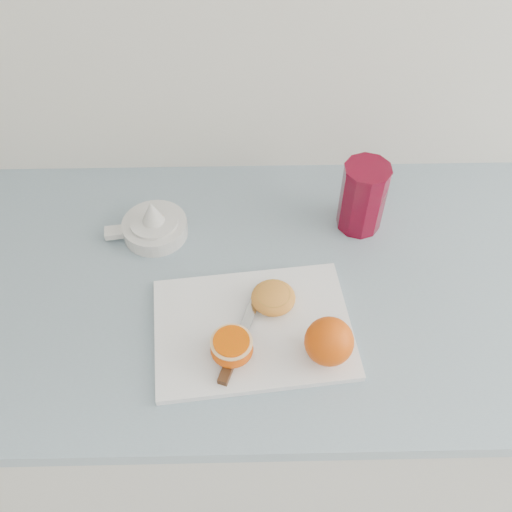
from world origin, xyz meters
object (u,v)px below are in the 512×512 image
(half_orange, at_px, (232,348))
(citrus_juicer, at_px, (154,225))
(cutting_board, at_px, (253,328))
(red_tumbler, at_px, (362,199))
(counter, at_px, (264,392))

(half_orange, relative_size, citrus_juicer, 0.44)
(cutting_board, distance_m, citrus_juicer, 0.29)
(citrus_juicer, xyz_separation_m, red_tumbler, (0.39, 0.02, 0.04))
(counter, xyz_separation_m, red_tumbler, (0.18, 0.13, 0.51))
(red_tumbler, bearing_deg, cutting_board, -130.79)
(red_tumbler, bearing_deg, citrus_juicer, -177.26)
(counter, xyz_separation_m, citrus_juicer, (-0.21, 0.11, 0.47))
(cutting_board, xyz_separation_m, citrus_juicer, (-0.18, 0.22, 0.02))
(counter, relative_size, citrus_juicer, 15.65)
(cutting_board, bearing_deg, counter, 76.94)
(counter, bearing_deg, citrus_juicer, 152.34)
(cutting_board, xyz_separation_m, red_tumbler, (0.21, 0.24, 0.06))
(citrus_juicer, bearing_deg, counter, -27.66)
(citrus_juicer, distance_m, red_tumbler, 0.39)
(citrus_juicer, bearing_deg, half_orange, -61.50)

